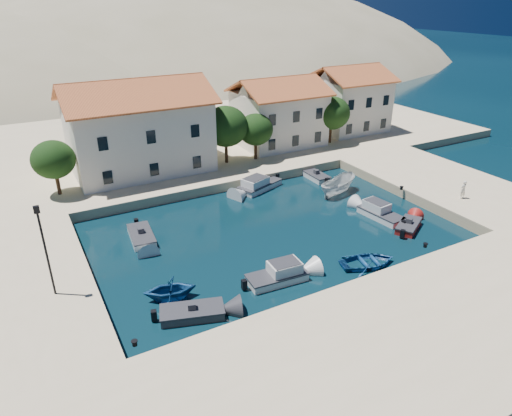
# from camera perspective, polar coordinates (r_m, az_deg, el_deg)

# --- Properties ---
(ground) EXTENTS (400.00, 400.00, 0.00)m
(ground) POSITION_cam_1_polar(r_m,az_deg,el_deg) (32.20, 11.41, -10.42)
(ground) COLOR black
(ground) RESTS_ON ground
(quay_south) EXTENTS (52.00, 12.00, 1.00)m
(quay_south) POSITION_cam_1_polar(r_m,az_deg,el_deg) (28.66, 19.34, -15.41)
(quay_south) COLOR #D0B98E
(quay_south) RESTS_ON ground
(quay_east) EXTENTS (11.00, 20.00, 1.00)m
(quay_east) POSITION_cam_1_polar(r_m,az_deg,el_deg) (51.55, 22.18, 2.86)
(quay_east) COLOR #D0B98E
(quay_east) RESTS_ON ground
(quay_west) EXTENTS (8.00, 20.00, 1.00)m
(quay_west) POSITION_cam_1_polar(r_m,az_deg,el_deg) (34.52, -26.50, -9.22)
(quay_west) COLOR #D0B98E
(quay_west) RESTS_ON ground
(quay_north) EXTENTS (80.00, 36.00, 1.00)m
(quay_north) POSITION_cam_1_polar(r_m,az_deg,el_deg) (63.36, -9.41, 8.39)
(quay_north) COLOR #D0B98E
(quay_north) RESTS_ON ground
(hills) EXTENTS (254.00, 176.00, 99.00)m
(hills) POSITION_cam_1_polar(r_m,az_deg,el_deg) (153.94, -13.33, 8.76)
(hills) COLOR gray
(hills) RESTS_ON ground
(building_left) EXTENTS (14.70, 9.45, 9.70)m
(building_left) POSITION_cam_1_polar(r_m,az_deg,el_deg) (50.46, -14.52, 10.02)
(building_left) COLOR silver
(building_left) RESTS_ON quay_north
(building_mid) EXTENTS (10.50, 8.40, 8.30)m
(building_mid) POSITION_cam_1_polar(r_m,az_deg,el_deg) (58.39, 2.86, 12.06)
(building_mid) COLOR silver
(building_mid) RESTS_ON quay_north
(building_right) EXTENTS (9.45, 8.40, 8.80)m
(building_right) POSITION_cam_1_polar(r_m,az_deg,el_deg) (66.03, 11.57, 13.36)
(building_right) COLOR silver
(building_right) RESTS_ON quay_north
(trees) EXTENTS (37.30, 5.30, 6.45)m
(trees) POSITION_cam_1_polar(r_m,az_deg,el_deg) (51.95, -2.26, 9.97)
(trees) COLOR #382314
(trees) RESTS_ON quay_north
(lamppost) EXTENTS (0.35, 0.25, 6.22)m
(lamppost) POSITION_cam_1_polar(r_m,az_deg,el_deg) (30.68, -24.98, -3.97)
(lamppost) COLOR black
(lamppost) RESTS_ON quay_west
(bollards) EXTENTS (29.36, 9.56, 0.30)m
(bollards) POSITION_cam_1_polar(r_m,az_deg,el_deg) (35.61, 11.14, -4.45)
(bollards) COLOR black
(bollards) RESTS_ON ground
(motorboat_grey_sw) EXTENTS (4.36, 2.91, 1.25)m
(motorboat_grey_sw) POSITION_cam_1_polar(r_m,az_deg,el_deg) (29.72, -7.97, -12.84)
(motorboat_grey_sw) COLOR #303035
(motorboat_grey_sw) RESTS_ON ground
(cabin_cruiser_south) EXTENTS (4.42, 2.13, 1.60)m
(cabin_cruiser_south) POSITION_cam_1_polar(r_m,az_deg,el_deg) (32.54, 2.64, -8.43)
(cabin_cruiser_south) COLOR silver
(cabin_cruiser_south) RESTS_ON ground
(rowboat_south) EXTENTS (4.87, 3.96, 0.89)m
(rowboat_south) POSITION_cam_1_polar(r_m,az_deg,el_deg) (35.55, 13.74, -6.95)
(rowboat_south) COLOR navy
(rowboat_south) RESTS_ON ground
(motorboat_red_se) EXTENTS (3.65, 2.98, 1.25)m
(motorboat_red_se) POSITION_cam_1_polar(r_m,az_deg,el_deg) (41.57, 18.51, -2.15)
(motorboat_red_se) COLOR maroon
(motorboat_red_se) RESTS_ON ground
(cabin_cruiser_east) EXTENTS (2.22, 4.52, 1.60)m
(cabin_cruiser_east) POSITION_cam_1_polar(r_m,az_deg,el_deg) (42.81, 15.35, -0.63)
(cabin_cruiser_east) COLOR silver
(cabin_cruiser_east) RESTS_ON ground
(boat_east) EXTENTS (5.32, 3.25, 1.93)m
(boat_east) POSITION_cam_1_polar(r_m,az_deg,el_deg) (47.28, 10.11, 1.78)
(boat_east) COLOR silver
(boat_east) RESTS_ON ground
(motorboat_white_ne) EXTENTS (1.67, 3.48, 1.25)m
(motorboat_white_ne) POSITION_cam_1_polar(r_m,az_deg,el_deg) (50.65, 7.54, 3.94)
(motorboat_white_ne) COLOR silver
(motorboat_white_ne) RESTS_ON ground
(rowboat_west) EXTENTS (4.05, 3.70, 1.82)m
(rowboat_west) POSITION_cam_1_polar(r_m,az_deg,el_deg) (31.66, -10.61, -11.04)
(rowboat_west) COLOR navy
(rowboat_west) RESTS_ON ground
(motorboat_white_west) EXTENTS (2.18, 4.19, 1.25)m
(motorboat_white_west) POSITION_cam_1_polar(r_m,az_deg,el_deg) (39.02, -14.12, -3.42)
(motorboat_white_west) COLOR silver
(motorboat_white_west) RESTS_ON ground
(cabin_cruiser_north) EXTENTS (5.41, 3.71, 1.60)m
(cabin_cruiser_north) POSITION_cam_1_polar(r_m,az_deg,el_deg) (47.58, 0.46, 2.97)
(cabin_cruiser_north) COLOR silver
(cabin_cruiser_north) RESTS_ON ground
(pedestrian) EXTENTS (0.65, 0.43, 1.76)m
(pedestrian) POSITION_cam_1_polar(r_m,az_deg,el_deg) (46.90, 24.47, 2.11)
(pedestrian) COLOR silver
(pedestrian) RESTS_ON quay_east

